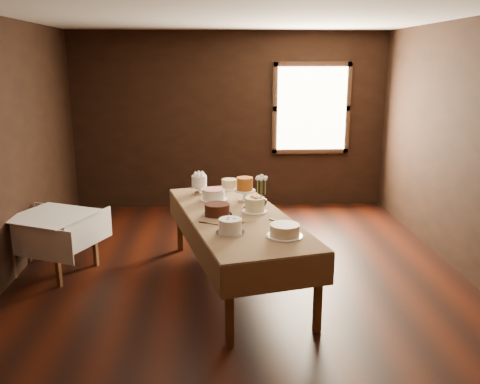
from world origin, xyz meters
The scene contains 23 objects.
floor centered at (0.00, 0.00, 0.00)m, with size 5.00×6.00×0.01m, color black.
ceiling centered at (0.00, 0.00, 2.80)m, with size 5.00×6.00×0.01m, color beige.
wall_back centered at (0.00, 3.00, 1.40)m, with size 5.00×0.02×2.80m, color black.
wall_front centered at (0.00, -3.00, 1.40)m, with size 5.00×0.02×2.80m, color black.
wall_right centered at (2.50, 0.00, 1.40)m, with size 0.02×6.00×2.80m, color black.
window centered at (1.30, 2.94, 1.60)m, with size 1.10×0.05×1.30m, color #FFEABF.
display_table centered at (-0.06, -0.09, 0.73)m, with size 1.55×2.69×0.78m.
side_table centered at (-2.10, 0.35, 0.60)m, with size 1.07×1.07×0.68m.
cake_meringue centered at (-0.46, 0.79, 0.89)m, with size 0.22×0.22×0.23m.
cake_speckled centered at (-0.09, 1.03, 0.84)m, with size 0.26×0.26×0.12m.
cake_lattice centered at (-0.29, 0.49, 0.84)m, with size 0.31×0.31×0.12m.
cake_caramel centered at (0.07, 0.44, 0.91)m, with size 0.26×0.26×0.28m.
cake_chocolate centered at (-0.26, -0.11, 0.84)m, with size 0.32×0.32×0.12m.
cake_flowers centered at (0.15, -0.01, 0.86)m, with size 0.27×0.27×0.16m.
cake_swirl centered at (-0.14, -0.69, 0.85)m, with size 0.28×0.28×0.14m.
cake_cream centered at (0.35, -0.80, 0.84)m, with size 0.38×0.38×0.12m.
cake_server_a centered at (0.06, -0.36, 0.79)m, with size 0.24×0.03×0.01m, color silver.
cake_server_b centered at (0.37, -0.42, 0.79)m, with size 0.24×0.03×0.01m, color silver.
cake_server_c centered at (-0.22, 0.17, 0.79)m, with size 0.24×0.03×0.01m, color silver.
cake_server_d centered at (0.15, 0.26, 0.79)m, with size 0.24×0.03×0.01m, color silver.
cake_server_e centered at (-0.29, -0.42, 0.79)m, with size 0.24×0.03×0.01m, color silver.
flower_vase centered at (0.24, 0.21, 0.85)m, with size 0.13×0.13×0.14m, color #2D2823.
flower_bouquet centered at (0.24, 0.21, 1.04)m, with size 0.14×0.14×0.20m, color white, non-canonical shape.
Camera 1 is at (-0.30, -5.18, 2.34)m, focal length 38.12 mm.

